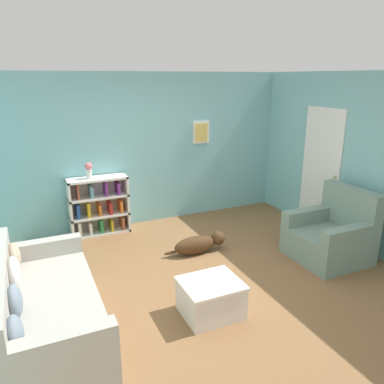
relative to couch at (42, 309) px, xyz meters
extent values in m
plane|color=brown|center=(2.00, 0.38, -0.31)|extent=(14.00, 14.00, 0.00)
cube|color=#7AB7BC|center=(2.00, 2.63, 0.99)|extent=(5.60, 0.10, 2.60)
cube|color=silver|center=(3.00, 2.56, 1.24)|extent=(0.32, 0.02, 0.40)
cube|color=#DBBC56|center=(3.00, 2.55, 1.24)|extent=(0.24, 0.01, 0.32)
cube|color=#7AB7BC|center=(4.55, 0.38, 0.99)|extent=(0.10, 5.00, 2.60)
cube|color=white|center=(4.48, 1.08, 0.72)|extent=(0.02, 0.84, 2.05)
sphere|color=tan|center=(4.46, 0.73, 0.69)|extent=(0.05, 0.05, 0.05)
cube|color=#ADA89E|center=(0.06, 0.00, -0.09)|extent=(0.96, 2.03, 0.44)
cube|color=#ADA89E|center=(0.06, -0.94, 0.23)|extent=(0.96, 0.16, 0.20)
cube|color=#ADA89E|center=(0.06, 0.94, 0.23)|extent=(0.96, 0.16, 0.20)
ellipsoid|color=slate|center=(-0.21, -0.71, 0.28)|extent=(0.14, 0.30, 0.30)
ellipsoid|color=slate|center=(-0.21, -0.24, 0.28)|extent=(0.14, 0.31, 0.31)
ellipsoid|color=beige|center=(-0.21, 0.24, 0.31)|extent=(0.14, 0.37, 0.37)
ellipsoid|color=tan|center=(-0.21, 0.71, 0.29)|extent=(0.14, 0.32, 0.32)
cube|color=silver|center=(0.59, 2.39, 0.17)|extent=(0.04, 0.33, 0.96)
cube|color=silver|center=(1.51, 2.39, 0.17)|extent=(0.04, 0.33, 0.96)
cube|color=silver|center=(1.05, 2.55, 0.17)|extent=(0.96, 0.02, 0.96)
cube|color=silver|center=(1.05, 2.39, -0.29)|extent=(0.96, 0.33, 0.04)
cube|color=silver|center=(1.05, 2.39, 0.01)|extent=(0.96, 0.33, 0.04)
cube|color=silver|center=(1.05, 2.39, 0.33)|extent=(0.96, 0.33, 0.04)
cube|color=silver|center=(1.05, 2.39, 0.63)|extent=(0.96, 0.33, 0.04)
cube|color=silver|center=(0.70, 2.38, -0.17)|extent=(0.05, 0.25, 0.24)
cube|color=#234C9E|center=(0.70, 2.38, 0.15)|extent=(0.05, 0.25, 0.23)
cube|color=brown|center=(0.73, 2.38, 0.48)|extent=(0.03, 0.25, 0.26)
cube|color=silver|center=(0.87, 2.38, -0.19)|extent=(0.04, 0.25, 0.21)
cube|color=gold|center=(0.86, 2.38, 0.15)|extent=(0.05, 0.25, 0.24)
cube|color=#60939E|center=(0.94, 2.38, 0.44)|extent=(0.05, 0.25, 0.19)
cube|color=#287A3D|center=(1.05, 2.38, -0.17)|extent=(0.05, 0.25, 0.24)
cube|color=orange|center=(1.04, 2.38, 0.12)|extent=(0.04, 0.25, 0.19)
cube|color=#7A2D84|center=(1.17, 2.38, 0.47)|extent=(0.03, 0.25, 0.25)
cube|color=gold|center=(1.22, 2.38, -0.19)|extent=(0.04, 0.25, 0.20)
cube|color=#B22823|center=(1.22, 2.38, 0.12)|extent=(0.05, 0.25, 0.19)
cube|color=#7A2D84|center=(1.37, 2.38, 0.45)|extent=(0.04, 0.25, 0.19)
cube|color=brown|center=(1.41, 2.38, -0.17)|extent=(0.05, 0.25, 0.23)
cube|color=orange|center=(1.40, 2.38, 0.13)|extent=(0.04, 0.25, 0.21)
cube|color=gray|center=(3.82, 0.11, -0.10)|extent=(0.94, 0.96, 0.41)
cube|color=gray|center=(4.20, 0.11, 0.41)|extent=(0.18, 0.96, 0.60)
cube|color=gray|center=(3.82, -0.28, 0.21)|extent=(0.94, 0.18, 0.22)
cube|color=gray|center=(3.82, 0.50, 0.21)|extent=(0.94, 0.18, 0.22)
cube|color=silver|center=(1.70, -0.38, -0.11)|extent=(0.62, 0.53, 0.39)
cube|color=white|center=(1.70, -0.38, 0.07)|extent=(0.64, 0.56, 0.03)
ellipsoid|color=#472D19|center=(2.16, 1.03, -0.17)|extent=(0.65, 0.24, 0.27)
sphere|color=#472D19|center=(2.54, 1.03, -0.13)|extent=(0.21, 0.21, 0.21)
ellipsoid|color=#472D19|center=(1.79, 1.07, -0.24)|extent=(0.20, 0.05, 0.05)
cylinder|color=silver|center=(0.93, 2.39, 0.73)|extent=(0.09, 0.09, 0.15)
sphere|color=#E06B70|center=(0.93, 2.39, 0.85)|extent=(0.12, 0.12, 0.12)
camera|label=1|loc=(0.03, -3.54, 2.21)|focal=35.00mm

